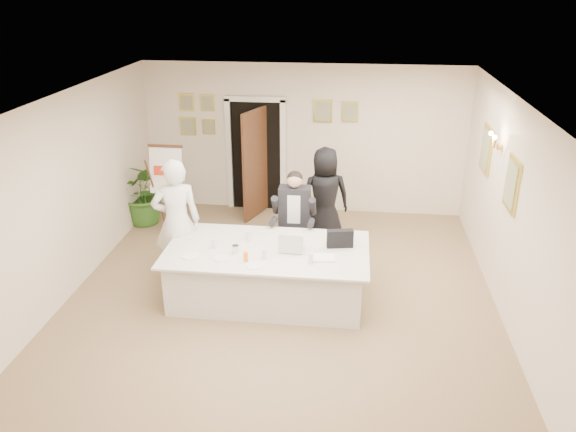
{
  "coord_description": "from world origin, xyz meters",
  "views": [
    {
      "loc": [
        0.9,
        -6.69,
        4.22
      ],
      "look_at": [
        0.05,
        0.6,
        1.07
      ],
      "focal_mm": 35.0,
      "sensor_mm": 36.0,
      "label": 1
    }
  ],
  "objects_px": {
    "conference_table": "(267,273)",
    "paper_stack": "(323,258)",
    "potted_palm": "(145,192)",
    "laptop": "(292,240)",
    "oj_glass": "(246,257)",
    "laptop_bag": "(340,239)",
    "standing_man": "(177,222)",
    "standing_woman": "(325,197)",
    "flip_chart": "(170,194)",
    "seated_man": "(294,218)",
    "steel_jug": "(236,249)"
  },
  "relations": [
    {
      "from": "seated_man",
      "to": "standing_woman",
      "type": "xyz_separation_m",
      "value": [
        0.43,
        0.76,
        0.08
      ]
    },
    {
      "from": "conference_table",
      "to": "standing_man",
      "type": "xyz_separation_m",
      "value": [
        -1.38,
        0.37,
        0.55
      ]
    },
    {
      "from": "standing_man",
      "to": "standing_woman",
      "type": "distance_m",
      "value": 2.55
    },
    {
      "from": "paper_stack",
      "to": "laptop_bag",
      "type": "bearing_deg",
      "value": 62.39
    },
    {
      "from": "standing_woman",
      "to": "laptop",
      "type": "bearing_deg",
      "value": 65.92
    },
    {
      "from": "standing_woman",
      "to": "laptop",
      "type": "height_order",
      "value": "standing_woman"
    },
    {
      "from": "standing_woman",
      "to": "paper_stack",
      "type": "relative_size",
      "value": 5.5
    },
    {
      "from": "laptop",
      "to": "paper_stack",
      "type": "bearing_deg",
      "value": -23.88
    },
    {
      "from": "potted_palm",
      "to": "paper_stack",
      "type": "bearing_deg",
      "value": -37.29
    },
    {
      "from": "laptop_bag",
      "to": "paper_stack",
      "type": "height_order",
      "value": "laptop_bag"
    },
    {
      "from": "conference_table",
      "to": "paper_stack",
      "type": "height_order",
      "value": "paper_stack"
    },
    {
      "from": "seated_man",
      "to": "potted_palm",
      "type": "bearing_deg",
      "value": 145.59
    },
    {
      "from": "seated_man",
      "to": "steel_jug",
      "type": "distance_m",
      "value": 1.45
    },
    {
      "from": "standing_man",
      "to": "potted_palm",
      "type": "relative_size",
      "value": 1.58
    },
    {
      "from": "laptop_bag",
      "to": "standing_man",
      "type": "bearing_deg",
      "value": 163.99
    },
    {
      "from": "conference_table",
      "to": "laptop_bag",
      "type": "relative_size",
      "value": 7.7
    },
    {
      "from": "flip_chart",
      "to": "potted_palm",
      "type": "distance_m",
      "value": 0.76
    },
    {
      "from": "conference_table",
      "to": "paper_stack",
      "type": "relative_size",
      "value": 9.06
    },
    {
      "from": "laptop",
      "to": "oj_glass",
      "type": "distance_m",
      "value": 0.69
    },
    {
      "from": "standing_man",
      "to": "potted_palm",
      "type": "xyz_separation_m",
      "value": [
        -1.24,
        2.0,
        -0.35
      ]
    },
    {
      "from": "laptop_bag",
      "to": "steel_jug",
      "type": "bearing_deg",
      "value": -177.24
    },
    {
      "from": "flip_chart",
      "to": "potted_palm",
      "type": "xyz_separation_m",
      "value": [
        -0.61,
        0.43,
        -0.14
      ]
    },
    {
      "from": "potted_palm",
      "to": "paper_stack",
      "type": "relative_size",
      "value": 3.91
    },
    {
      "from": "seated_man",
      "to": "steel_jug",
      "type": "xyz_separation_m",
      "value": [
        -0.66,
        -1.29,
        0.06
      ]
    },
    {
      "from": "flip_chart",
      "to": "steel_jug",
      "type": "bearing_deg",
      "value": -52.96
    },
    {
      "from": "laptop",
      "to": "laptop_bag",
      "type": "height_order",
      "value": "laptop"
    },
    {
      "from": "conference_table",
      "to": "standing_man",
      "type": "height_order",
      "value": "standing_man"
    },
    {
      "from": "potted_palm",
      "to": "laptop",
      "type": "bearing_deg",
      "value": -38.67
    },
    {
      "from": "standing_woman",
      "to": "laptop",
      "type": "xyz_separation_m",
      "value": [
        -0.35,
        -1.86,
        0.07
      ]
    },
    {
      "from": "potted_palm",
      "to": "laptop_bag",
      "type": "distance_m",
      "value": 4.23
    },
    {
      "from": "flip_chart",
      "to": "steel_jug",
      "type": "distance_m",
      "value": 2.65
    },
    {
      "from": "standing_man",
      "to": "standing_woman",
      "type": "height_order",
      "value": "standing_man"
    },
    {
      "from": "paper_stack",
      "to": "oj_glass",
      "type": "bearing_deg",
      "value": -169.83
    },
    {
      "from": "oj_glass",
      "to": "steel_jug",
      "type": "xyz_separation_m",
      "value": [
        -0.18,
        0.22,
        -0.01
      ]
    },
    {
      "from": "laptop_bag",
      "to": "oj_glass",
      "type": "distance_m",
      "value": 1.34
    },
    {
      "from": "paper_stack",
      "to": "standing_woman",
      "type": "bearing_deg",
      "value": 92.73
    },
    {
      "from": "standing_woman",
      "to": "potted_palm",
      "type": "relative_size",
      "value": 1.4
    },
    {
      "from": "seated_man",
      "to": "oj_glass",
      "type": "height_order",
      "value": "seated_man"
    },
    {
      "from": "standing_man",
      "to": "conference_table",
      "type": "bearing_deg",
      "value": 144.71
    },
    {
      "from": "seated_man",
      "to": "standing_man",
      "type": "bearing_deg",
      "value": -166.27
    },
    {
      "from": "standing_man",
      "to": "laptop",
      "type": "relative_size",
      "value": 5.32
    },
    {
      "from": "paper_stack",
      "to": "potted_palm",
      "type": "bearing_deg",
      "value": 142.71
    },
    {
      "from": "steel_jug",
      "to": "seated_man",
      "type": "bearing_deg",
      "value": 62.95
    },
    {
      "from": "laptop_bag",
      "to": "oj_glass",
      "type": "relative_size",
      "value": 2.78
    },
    {
      "from": "flip_chart",
      "to": "laptop",
      "type": "height_order",
      "value": "flip_chart"
    },
    {
      "from": "standing_woman",
      "to": "steel_jug",
      "type": "distance_m",
      "value": 2.32
    },
    {
      "from": "potted_palm",
      "to": "steel_jug",
      "type": "xyz_separation_m",
      "value": [
        2.21,
        -2.55,
        0.23
      ]
    },
    {
      "from": "oj_glass",
      "to": "laptop_bag",
      "type": "bearing_deg",
      "value": 25.17
    },
    {
      "from": "standing_man",
      "to": "paper_stack",
      "type": "bearing_deg",
      "value": 144.62
    },
    {
      "from": "laptop",
      "to": "potted_palm",
      "type": "bearing_deg",
      "value": 144.28
    }
  ]
}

